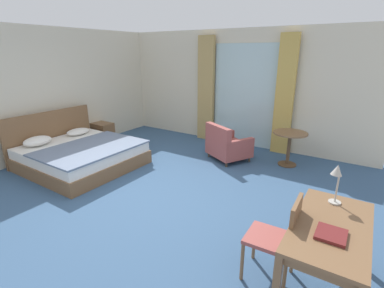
{
  "coord_description": "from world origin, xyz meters",
  "views": [
    {
      "loc": [
        2.84,
        -3.1,
        2.21
      ],
      "look_at": [
        0.46,
        0.56,
        0.77
      ],
      "focal_mm": 26.4,
      "sensor_mm": 36.0,
      "label": 1
    }
  ],
  "objects_px": {
    "nightstand": "(103,132)",
    "desk_chair": "(279,236)",
    "closed_book": "(331,234)",
    "bed": "(79,154)",
    "armchair_by_window": "(227,145)",
    "desk_lamp": "(337,176)",
    "writing_desk": "(330,233)",
    "round_cafe_table": "(290,141)"
  },
  "relations": [
    {
      "from": "writing_desk",
      "to": "desk_chair",
      "type": "distance_m",
      "value": 0.45
    },
    {
      "from": "desk_lamp",
      "to": "nightstand",
      "type": "bearing_deg",
      "value": 163.25
    },
    {
      "from": "nightstand",
      "to": "round_cafe_table",
      "type": "height_order",
      "value": "round_cafe_table"
    },
    {
      "from": "writing_desk",
      "to": "closed_book",
      "type": "relative_size",
      "value": 4.99
    },
    {
      "from": "nightstand",
      "to": "desk_lamp",
      "type": "bearing_deg",
      "value": -16.75
    },
    {
      "from": "nightstand",
      "to": "desk_lamp",
      "type": "xyz_separation_m",
      "value": [
        5.49,
        -1.65,
        0.8
      ]
    },
    {
      "from": "writing_desk",
      "to": "desk_lamp",
      "type": "bearing_deg",
      "value": 97.38
    },
    {
      "from": "desk_lamp",
      "to": "round_cafe_table",
      "type": "xyz_separation_m",
      "value": [
        -1.1,
        2.65,
        -0.53
      ]
    },
    {
      "from": "nightstand",
      "to": "bed",
      "type": "bearing_deg",
      "value": -56.13
    },
    {
      "from": "desk_chair",
      "to": "armchair_by_window",
      "type": "distance_m",
      "value": 3.35
    },
    {
      "from": "bed",
      "to": "closed_book",
      "type": "height_order",
      "value": "bed"
    },
    {
      "from": "bed",
      "to": "armchair_by_window",
      "type": "bearing_deg",
      "value": 39.79
    },
    {
      "from": "writing_desk",
      "to": "closed_book",
      "type": "bearing_deg",
      "value": -84.01
    },
    {
      "from": "nightstand",
      "to": "armchair_by_window",
      "type": "distance_m",
      "value": 3.27
    },
    {
      "from": "armchair_by_window",
      "to": "round_cafe_table",
      "type": "distance_m",
      "value": 1.26
    },
    {
      "from": "writing_desk",
      "to": "closed_book",
      "type": "height_order",
      "value": "closed_book"
    },
    {
      "from": "writing_desk",
      "to": "desk_lamp",
      "type": "relative_size",
      "value": 2.96
    },
    {
      "from": "nightstand",
      "to": "desk_chair",
      "type": "bearing_deg",
      "value": -22.77
    },
    {
      "from": "nightstand",
      "to": "round_cafe_table",
      "type": "bearing_deg",
      "value": 12.82
    },
    {
      "from": "nightstand",
      "to": "desk_chair",
      "type": "xyz_separation_m",
      "value": [
        5.13,
        -2.15,
        0.27
      ]
    },
    {
      "from": "desk_chair",
      "to": "closed_book",
      "type": "relative_size",
      "value": 3.68
    },
    {
      "from": "desk_lamp",
      "to": "round_cafe_table",
      "type": "distance_m",
      "value": 2.92
    },
    {
      "from": "nightstand",
      "to": "writing_desk",
      "type": "height_order",
      "value": "writing_desk"
    },
    {
      "from": "nightstand",
      "to": "round_cafe_table",
      "type": "distance_m",
      "value": 4.51
    },
    {
      "from": "desk_chair",
      "to": "armchair_by_window",
      "type": "bearing_deg",
      "value": 124.87
    },
    {
      "from": "nightstand",
      "to": "desk_lamp",
      "type": "distance_m",
      "value": 5.79
    },
    {
      "from": "closed_book",
      "to": "bed",
      "type": "bearing_deg",
      "value": 168.56
    },
    {
      "from": "writing_desk",
      "to": "desk_chair",
      "type": "relative_size",
      "value": 1.35
    },
    {
      "from": "closed_book",
      "to": "writing_desk",
      "type": "bearing_deg",
      "value": 95.51
    },
    {
      "from": "desk_chair",
      "to": "round_cafe_table",
      "type": "xyz_separation_m",
      "value": [
        -0.74,
        3.15,
        -0.01
      ]
    },
    {
      "from": "desk_chair",
      "to": "nightstand",
      "type": "bearing_deg",
      "value": 157.23
    },
    {
      "from": "nightstand",
      "to": "writing_desk",
      "type": "xyz_separation_m",
      "value": [
        5.54,
        -2.06,
        0.41
      ]
    },
    {
      "from": "closed_book",
      "to": "armchair_by_window",
      "type": "height_order",
      "value": "armchair_by_window"
    },
    {
      "from": "desk_chair",
      "to": "closed_book",
      "type": "bearing_deg",
      "value": -11.75
    },
    {
      "from": "armchair_by_window",
      "to": "round_cafe_table",
      "type": "relative_size",
      "value": 1.47
    },
    {
      "from": "desk_lamp",
      "to": "writing_desk",
      "type": "bearing_deg",
      "value": -82.62
    },
    {
      "from": "armchair_by_window",
      "to": "nightstand",
      "type": "bearing_deg",
      "value": -169.59
    },
    {
      "from": "writing_desk",
      "to": "desk_lamp",
      "type": "xyz_separation_m",
      "value": [
        -0.05,
        0.41,
        0.39
      ]
    },
    {
      "from": "writing_desk",
      "to": "desk_chair",
      "type": "xyz_separation_m",
      "value": [
        -0.42,
        -0.09,
        -0.14
      ]
    },
    {
      "from": "bed",
      "to": "round_cafe_table",
      "type": "bearing_deg",
      "value": 33.81
    },
    {
      "from": "bed",
      "to": "armchair_by_window",
      "type": "height_order",
      "value": "bed"
    },
    {
      "from": "closed_book",
      "to": "desk_lamp",
      "type": "bearing_deg",
      "value": 96.48
    }
  ]
}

